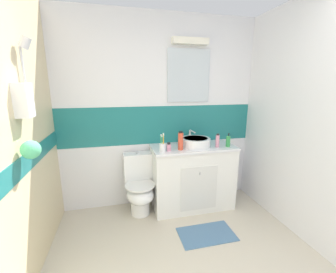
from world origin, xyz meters
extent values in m
cube|color=beige|center=(0.00, 1.20, -0.02)|extent=(3.20, 3.48, 0.04)
cube|color=white|center=(0.00, 2.45, 0.42)|extent=(3.20, 0.10, 0.85)
cube|color=#1E7272|center=(0.00, 2.45, 1.10)|extent=(3.20, 0.10, 0.50)
cube|color=white|center=(0.00, 2.45, 1.93)|extent=(3.20, 0.10, 1.15)
cube|color=silver|center=(0.38, 2.39, 1.74)|extent=(0.57, 0.02, 0.67)
cube|color=white|center=(0.38, 2.35, 2.15)|extent=(0.47, 0.10, 0.08)
cube|color=#1E7272|center=(-1.30, 1.20, 1.00)|extent=(0.01, 3.48, 0.16)
cube|color=white|center=(-1.25, 1.47, 1.50)|extent=(0.10, 0.14, 0.26)
cylinder|color=silver|center=(-1.27, 1.61, 1.72)|extent=(0.02, 0.02, 0.43)
cylinder|color=silver|center=(-1.23, 1.61, 1.94)|extent=(0.10, 0.07, 0.11)
sphere|color=#59CC8C|center=(-1.21, 1.36, 1.14)|extent=(0.14, 0.14, 0.14)
cube|color=white|center=(1.35, 1.20, 1.25)|extent=(0.10, 3.48, 2.50)
cube|color=white|center=(0.38, 2.15, 0.41)|extent=(1.06, 0.49, 0.82)
cube|color=white|center=(0.38, 2.14, 0.83)|extent=(1.08, 0.51, 0.03)
cube|color=silver|center=(0.38, 1.90, 0.37)|extent=(0.48, 0.01, 0.57)
cylinder|color=silver|center=(0.38, 1.89, 0.57)|extent=(0.02, 0.02, 0.03)
cylinder|color=white|center=(0.40, 2.14, 0.90)|extent=(0.38, 0.38, 0.11)
cylinder|color=#AFB1BA|center=(0.40, 2.14, 0.95)|extent=(0.31, 0.31, 0.01)
cylinder|color=silver|center=(0.40, 2.35, 0.94)|extent=(0.03, 0.03, 0.17)
cylinder|color=silver|center=(0.40, 2.25, 1.02)|extent=(0.02, 0.17, 0.02)
cylinder|color=white|center=(-0.33, 2.12, 0.09)|extent=(0.24, 0.24, 0.18)
ellipsoid|color=white|center=(-0.33, 2.08, 0.29)|extent=(0.34, 0.42, 0.22)
cylinder|color=white|center=(-0.33, 2.08, 0.41)|extent=(0.37, 0.37, 0.02)
cube|color=white|center=(-0.33, 2.29, 0.58)|extent=(0.36, 0.17, 0.36)
cylinder|color=silver|center=(-0.33, 2.29, 0.77)|extent=(0.04, 0.04, 0.02)
cylinder|color=white|center=(-0.06, 2.00, 0.90)|extent=(0.08, 0.08, 0.10)
cylinder|color=#3FB259|center=(-0.07, 2.01, 0.96)|extent=(0.02, 0.02, 0.16)
cube|color=white|center=(-0.07, 2.01, 1.04)|extent=(0.01, 0.02, 0.03)
cylinder|color=gold|center=(-0.05, 1.99, 0.96)|extent=(0.01, 0.03, 0.16)
cube|color=white|center=(-0.05, 1.99, 1.04)|extent=(0.01, 0.02, 0.03)
cylinder|color=gold|center=(-0.05, 1.99, 0.97)|extent=(0.02, 0.03, 0.18)
cube|color=white|center=(-0.05, 1.99, 1.06)|extent=(0.01, 0.02, 0.03)
cylinder|color=green|center=(0.80, 2.02, 0.92)|extent=(0.05, 0.05, 0.14)
cylinder|color=#262626|center=(0.80, 2.02, 1.00)|extent=(0.01, 0.01, 0.04)
cylinder|color=#262626|center=(0.80, 2.01, 1.02)|extent=(0.01, 0.02, 0.01)
cylinder|color=pink|center=(0.66, 2.03, 0.93)|extent=(0.05, 0.05, 0.16)
cylinder|color=black|center=(0.66, 2.03, 1.02)|extent=(0.03, 0.03, 0.02)
cylinder|color=#D84C33|center=(0.17, 2.03, 0.95)|extent=(0.06, 0.06, 0.21)
cylinder|color=black|center=(0.17, 2.03, 1.07)|extent=(0.05, 0.05, 0.02)
cylinder|color=pink|center=(0.02, 2.01, 0.89)|extent=(0.06, 0.06, 0.08)
cylinder|color=black|center=(0.02, 2.01, 0.94)|extent=(0.04, 0.04, 0.02)
cube|color=#4C7299|center=(0.33, 1.53, 0.01)|extent=(0.61, 0.36, 0.01)
camera|label=1|loc=(-0.58, -0.40, 1.61)|focal=23.15mm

